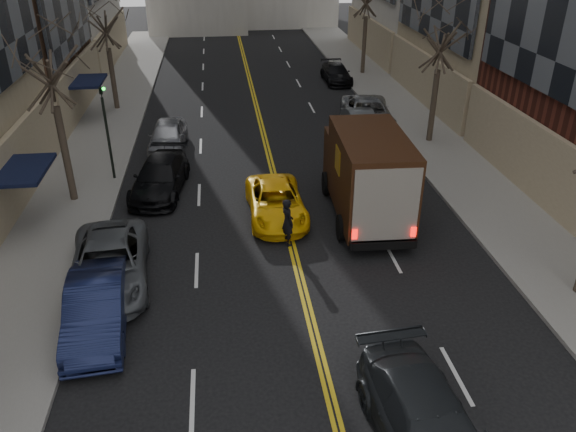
% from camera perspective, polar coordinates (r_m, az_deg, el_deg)
% --- Properties ---
extents(sidewalk_left, '(4.00, 66.00, 0.15)m').
position_cam_1_polar(sidewalk_left, '(32.17, -18.75, 7.07)').
color(sidewalk_left, slate).
rests_on(sidewalk_left, ground).
extents(sidewalk_right, '(4.00, 66.00, 0.15)m').
position_cam_1_polar(sidewalk_right, '(33.48, 13.27, 8.63)').
color(sidewalk_right, slate).
rests_on(sidewalk_right, ground).
extents(tree_lf_mid, '(3.20, 3.20, 8.91)m').
position_cam_1_polar(tree_lf_mid, '(23.86, -23.58, 15.67)').
color(tree_lf_mid, '#382D23').
rests_on(tree_lf_mid, sidewalk_left).
extents(tree_lf_far, '(3.20, 3.20, 8.12)m').
position_cam_1_polar(tree_lf_far, '(36.47, -18.30, 19.25)').
color(tree_lf_far, '#382D23').
rests_on(tree_lf_far, sidewalk_left).
extents(tree_rt_mid, '(3.20, 3.20, 8.32)m').
position_cam_1_polar(tree_rt_mid, '(30.13, 15.51, 18.27)').
color(tree_rt_mid, '#382D23').
rests_on(tree_rt_mid, sidewalk_right).
extents(traffic_signal, '(0.29, 0.26, 4.70)m').
position_cam_1_polar(traffic_signal, '(26.34, -18.01, 9.02)').
color(traffic_signal, black).
rests_on(traffic_signal, sidewalk_left).
extents(ups_truck, '(2.98, 6.81, 3.67)m').
position_cam_1_polar(ups_truck, '(22.41, 7.99, 4.18)').
color(ups_truck, black).
rests_on(ups_truck, ground).
extents(observer_sedan, '(2.58, 5.47, 1.54)m').
position_cam_1_polar(observer_sedan, '(13.71, 14.14, -20.34)').
color(observer_sedan, black).
rests_on(observer_sedan, ground).
extents(taxi, '(2.29, 4.83, 1.33)m').
position_cam_1_polar(taxi, '(22.64, -1.22, 1.40)').
color(taxi, '#E9AE09').
rests_on(taxi, ground).
extents(pedestrian, '(0.63, 0.78, 1.85)m').
position_cam_1_polar(pedestrian, '(20.62, -0.05, -0.62)').
color(pedestrian, black).
rests_on(pedestrian, ground).
extents(parked_lf_b, '(2.01, 4.74, 1.52)m').
position_cam_1_polar(parked_lf_b, '(17.52, -18.90, -8.82)').
color(parked_lf_b, '#131A3D').
rests_on(parked_lf_b, ground).
extents(parked_lf_c, '(2.93, 5.57, 1.49)m').
position_cam_1_polar(parked_lf_c, '(19.45, -17.73, -4.67)').
color(parked_lf_c, '#54585C').
rests_on(parked_lf_c, ground).
extents(parked_lf_d, '(2.70, 5.24, 1.45)m').
position_cam_1_polar(parked_lf_d, '(25.39, -12.87, 3.91)').
color(parked_lf_d, black).
rests_on(parked_lf_d, ground).
extents(parked_lf_e, '(2.05, 4.55, 1.52)m').
position_cam_1_polar(parked_lf_e, '(30.17, -12.12, 7.98)').
color(parked_lf_e, '#A9AAB1').
rests_on(parked_lf_e, ground).
extents(parked_rt_a, '(1.56, 4.09, 1.33)m').
position_cam_1_polar(parked_rt_a, '(31.98, 7.44, 9.35)').
color(parked_rt_a, '#494D51').
rests_on(parked_rt_a, ground).
extents(parked_rt_b, '(3.39, 6.15, 1.63)m').
position_cam_1_polar(parked_rt_b, '(33.15, 8.06, 10.26)').
color(parked_rt_b, '#A2A6A9').
rests_on(parked_rt_b, ground).
extents(parked_rt_c, '(1.83, 4.47, 1.30)m').
position_cam_1_polar(parked_rt_c, '(42.69, 4.93, 14.24)').
color(parked_rt_c, black).
rests_on(parked_rt_c, ground).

